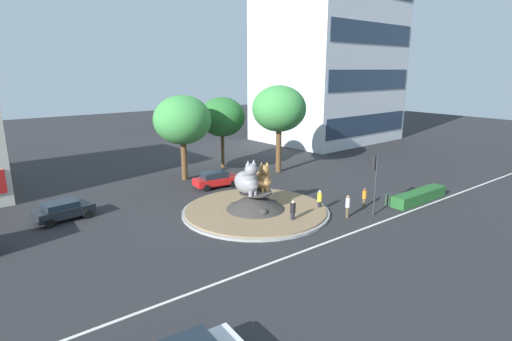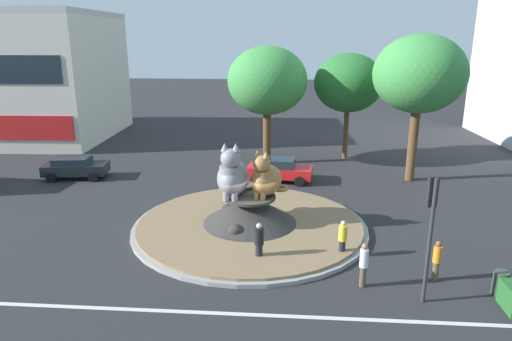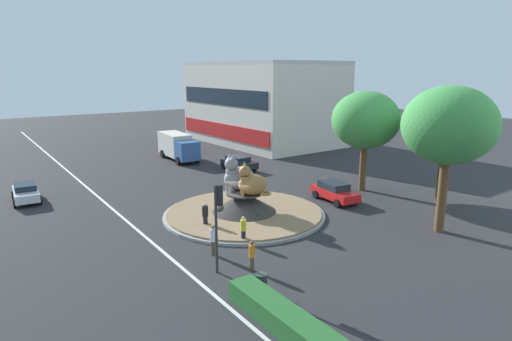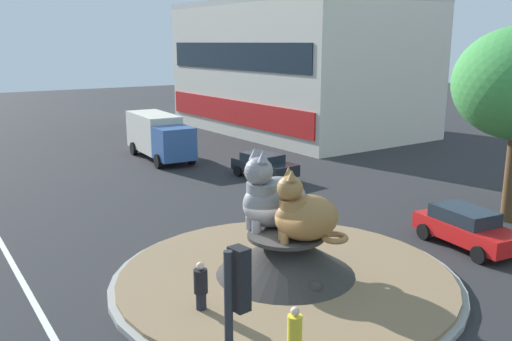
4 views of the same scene
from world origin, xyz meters
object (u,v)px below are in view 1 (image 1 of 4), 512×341
Objects in this scene: broadleaf_tree_behind_island at (182,120)px; second_tree_near_tower at (222,117)px; cat_statue_tabby at (263,179)px; third_tree_left at (279,109)px; traffic_light_mast at (375,174)px; office_tower at (330,37)px; cat_statue_grey at (247,181)px; parked_car_right at (216,179)px; pedestrian_black_shirt at (293,211)px; litter_bin at (388,200)px; pedestrian_yellow_shirt at (320,200)px; pedestrian_white_shirt at (348,206)px; hatchback_near_shophouse at (63,210)px; pedestrian_orange_shirt at (364,197)px.

second_tree_near_tower is (5.88, 2.00, -0.29)m from broadleaf_tree_behind_island.
broadleaf_tree_behind_island is 1.07× the size of second_tree_near_tower.
cat_statue_tabby is 0.30× the size of second_tree_near_tower.
broadleaf_tree_behind_island is 0.91× the size of third_tree_left.
traffic_light_mast reaches higher than cat_statue_tabby.
cat_statue_grey is at bearing -148.86° from office_tower.
pedestrian_black_shirt is at bearing -86.02° from parked_car_right.
pedestrian_black_shirt is at bearing -126.90° from third_tree_left.
parked_car_right is at bearing 122.79° from litter_bin.
traffic_light_mast is 0.15× the size of office_tower.
pedestrian_white_shirt reaches higher than pedestrian_yellow_shirt.
broadleaf_tree_behind_island is at bearing 13.04° from hatchback_near_shophouse.
pedestrian_black_shirt is 4.33m from pedestrian_white_shirt.
cat_statue_tabby is at bearing 36.62° from traffic_light_mast.
hatchback_near_shophouse is at bearing 149.82° from litter_bin.
pedestrian_yellow_shirt reaches higher than litter_bin.
third_tree_left reaches higher than pedestrian_orange_shirt.
cat_statue_grey is 1.54× the size of pedestrian_white_shirt.
litter_bin is at bearing -79.76° from second_tree_near_tower.
pedestrian_orange_shirt is at bearing 69.16° from pedestrian_yellow_shirt.
pedestrian_orange_shirt is 6.91m from pedestrian_black_shirt.
pedestrian_white_shirt is (-24.82, -25.14, -14.60)m from office_tower.
litter_bin is at bearing 138.41° from pedestrian_white_shirt.
pedestrian_orange_shirt is 0.95× the size of pedestrian_black_shirt.
pedestrian_black_shirt is 9.07m from litter_bin.
pedestrian_white_shirt is 1.95× the size of litter_bin.
pedestrian_white_shirt is (-2.84, -0.67, 0.07)m from pedestrian_orange_shirt.
pedestrian_black_shirt is (0.48, -15.36, -5.08)m from broadleaf_tree_behind_island.
parked_car_right is (-28.31, -12.34, -14.75)m from office_tower.
pedestrian_yellow_shirt is 0.94× the size of pedestrian_white_shirt.
pedestrian_orange_shirt is at bearing -99.45° from third_tree_left.
cat_statue_tabby is 14.92m from hatchback_near_shophouse.
broadleaf_tree_behind_island is at bearing -114.70° from pedestrian_white_shirt.
pedestrian_white_shirt reaches higher than pedestrian_orange_shirt.
pedestrian_orange_shirt is 0.38× the size of parked_car_right.
pedestrian_orange_shirt is at bearing -134.23° from office_tower.
office_tower is 24.54m from third_tree_left.
cat_statue_grey is at bearing -98.00° from parked_car_right.
broadleaf_tree_behind_island is 2.00× the size of hatchback_near_shophouse.
parked_car_right is (-4.90, -6.23, -4.90)m from second_tree_near_tower.
cat_statue_grey is at bearing 43.79° from traffic_light_mast.
pedestrian_orange_shirt is at bearing -85.52° from second_tree_near_tower.
pedestrian_orange_shirt is (8.33, -4.45, -1.78)m from cat_statue_grey.
cat_statue_tabby is at bearing 144.43° from pedestrian_orange_shirt.
pedestrian_yellow_shirt is at bearing 154.85° from litter_bin.
cat_statue_tabby is at bearing -124.52° from pedestrian_yellow_shirt.
pedestrian_orange_shirt reaches higher than parked_car_right.
cat_statue_grey is at bearing -40.14° from hatchback_near_shophouse.
traffic_light_mast is 0.58× the size of second_tree_near_tower.
pedestrian_white_shirt reaches higher than hatchback_near_shophouse.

